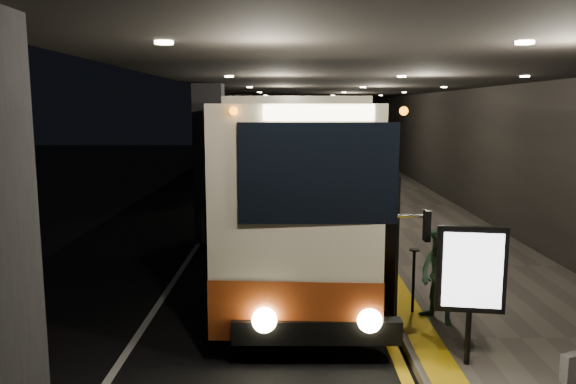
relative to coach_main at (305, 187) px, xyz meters
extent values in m
plane|color=black|center=(-1.11, -2.08, -1.83)|extent=(90.00, 90.00, 0.00)
cube|color=silver|center=(-2.91, 2.92, -1.82)|extent=(0.12, 50.00, 0.01)
cube|color=gold|center=(1.24, 2.92, -1.82)|extent=(0.18, 50.00, 0.01)
cube|color=#514C44|center=(3.64, 2.92, -1.75)|extent=(4.50, 50.00, 0.15)
cube|color=gold|center=(1.74, 2.92, -1.67)|extent=(0.50, 50.00, 0.01)
cube|color=black|center=(5.89, 2.92, 1.17)|extent=(0.10, 50.00, 6.00)
cube|color=black|center=(-2.61, 1.92, 0.37)|extent=(0.80, 0.80, 4.40)
cube|color=black|center=(-2.61, 13.92, 0.37)|extent=(0.80, 0.80, 4.40)
cube|color=black|center=(1.39, 2.92, 2.77)|extent=(9.00, 50.00, 0.40)
cube|color=beige|center=(0.00, 0.02, 0.28)|extent=(3.13, 12.14, 3.41)
cube|color=brown|center=(0.00, 0.02, -0.98)|extent=(3.15, 12.17, 0.90)
cube|color=black|center=(0.00, -6.02, 1.03)|extent=(2.21, 0.17, 1.40)
cube|color=black|center=(0.00, -5.94, -1.28)|extent=(2.47, 0.38, 0.35)
cylinder|color=black|center=(-1.13, -3.79, -1.33)|extent=(0.28, 1.00, 1.00)
cylinder|color=black|center=(1.13, -3.79, -1.33)|extent=(0.28, 1.00, 1.00)
cylinder|color=black|center=(-1.13, 4.03, -1.33)|extent=(0.28, 1.00, 1.00)
cylinder|color=black|center=(1.13, 4.03, -1.33)|extent=(0.28, 1.00, 1.00)
sphere|color=#FFEAA5|center=(-0.75, -6.03, -1.08)|extent=(0.36, 0.36, 0.36)
sphere|color=#FFEAA5|center=(0.75, -6.03, -1.08)|extent=(0.36, 0.36, 0.36)
cube|color=#FFF2BF|center=(0.00, -6.03, 1.86)|extent=(1.50, 0.13, 0.22)
cube|color=beige|center=(0.00, 17.59, 0.37)|extent=(3.17, 12.68, 3.56)
cube|color=brown|center=(0.00, 17.59, -0.94)|extent=(3.19, 12.70, 0.94)
cube|color=black|center=(0.00, 11.27, 1.16)|extent=(2.31, 0.16, 1.47)
cube|color=black|center=(0.00, 11.35, -1.25)|extent=(2.58, 0.36, 0.37)
cylinder|color=black|center=(-1.19, 13.60, -1.30)|extent=(0.29, 1.05, 1.05)
cylinder|color=black|center=(1.19, 13.60, -1.30)|extent=(0.29, 1.05, 1.05)
cylinder|color=black|center=(-1.19, 21.78, -1.30)|extent=(0.29, 1.05, 1.05)
cylinder|color=black|center=(1.19, 21.78, -1.30)|extent=(0.29, 1.05, 1.05)
imported|color=#B25853|center=(1.70, -1.50, -0.87)|extent=(0.42, 0.61, 1.61)
imported|color=#3F7150|center=(2.15, -4.57, -0.88)|extent=(0.86, 0.91, 1.60)
cube|color=black|center=(3.37, -6.64, -1.49)|extent=(0.33, 0.24, 0.37)
cylinder|color=black|center=(2.13, -6.15, -1.29)|extent=(0.08, 0.08, 0.78)
cube|color=black|center=(2.13, -6.15, -0.29)|extent=(0.95, 0.24, 1.22)
cube|color=white|center=(2.13, -6.21, -0.29)|extent=(0.79, 0.14, 1.05)
cylinder|color=black|center=(1.80, -4.13, -1.11)|extent=(0.05, 0.05, 1.14)
camera|label=1|loc=(-0.40, -13.67, 1.93)|focal=35.00mm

